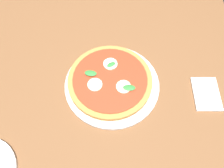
% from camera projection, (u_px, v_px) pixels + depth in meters
% --- Properties ---
extents(ground_plane, '(6.00, 6.00, 0.00)m').
position_uv_depth(ground_plane, '(103.00, 153.00, 1.48)').
color(ground_plane, '#2D2B28').
extents(dining_table, '(1.32, 1.13, 0.78)m').
position_uv_depth(dining_table, '(97.00, 111.00, 0.89)').
color(dining_table, brown).
rests_on(dining_table, ground_plane).
extents(serving_tray, '(0.33, 0.33, 0.01)m').
position_uv_depth(serving_tray, '(112.00, 85.00, 0.83)').
color(serving_tray, silver).
rests_on(serving_tray, dining_table).
extents(pizza, '(0.30, 0.30, 0.03)m').
position_uv_depth(pizza, '(110.00, 80.00, 0.82)').
color(pizza, '#C6843F').
rests_on(pizza, serving_tray).
extents(napkin, '(0.13, 0.09, 0.01)m').
position_uv_depth(napkin, '(206.00, 94.00, 0.82)').
color(napkin, white).
rests_on(napkin, dining_table).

